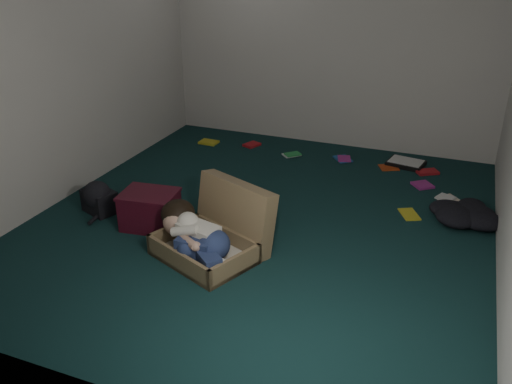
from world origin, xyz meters
The scene contains 11 objects.
floor centered at (0.00, 0.00, 0.00)m, with size 4.50×4.50×0.00m, color #0F2D2D.
wall_back centered at (0.00, 2.25, 1.30)m, with size 4.50×4.50×0.00m, color silver.
wall_front centered at (0.00, -2.25, 1.30)m, with size 4.50×4.50×0.00m, color silver.
wall_left centered at (-2.00, 0.00, 1.30)m, with size 4.50×4.50×0.00m, color silver.
suitcase centered at (-0.14, -0.65, 0.17)m, with size 1.00×0.99×0.57m.
person centered at (-0.27, -0.81, 0.21)m, with size 0.74×0.62×0.35m.
maroon_bin centered at (-0.88, -0.48, 0.17)m, with size 0.52×0.44×0.33m.
backpack centered at (-1.48, -0.40, 0.12)m, with size 0.39×0.32×0.24m, color black, non-canonical shape.
clothing_pile centered at (1.70, 0.68, 0.08)m, with size 0.48×0.40×0.15m, color black, non-canonical shape.
paper_tray centered at (1.05, 1.85, 0.03)m, with size 0.45×0.37×0.06m.
book_scatter centered at (0.53, 1.51, 0.01)m, with size 3.12×1.43×0.02m.
Camera 1 is at (1.57, -4.11, 2.34)m, focal length 38.00 mm.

